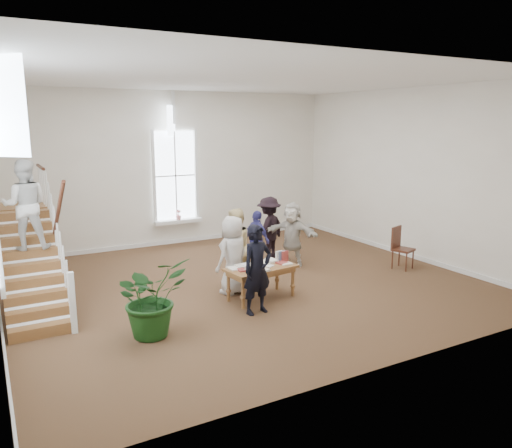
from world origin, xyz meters
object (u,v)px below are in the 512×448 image
person_yellow (235,247)px  woman_cluster_a (257,240)px  elderly_woman (233,255)px  floor_plant (151,297)px  library_table (260,270)px  police_officer (257,269)px  woman_cluster_b (269,229)px  woman_cluster_c (292,234)px  side_chair (400,245)px

person_yellow → woman_cluster_a: (1.07, 0.90, -0.14)m
elderly_woman → floor_plant: bearing=8.7°
library_table → police_officer: size_ratio=0.89×
police_officer → woman_cluster_a: police_officer is taller
woman_cluster_b → woman_cluster_c: (0.30, -0.65, -0.04)m
person_yellow → library_table: bearing=64.5°
elderly_woman → side_chair: 4.50m
elderly_woman → floor_plant: elderly_woman is taller
library_table → police_officer: police_officer is taller
library_table → side_chair: size_ratio=1.46×
elderly_woman → side_chair: (4.48, -0.34, -0.25)m
woman_cluster_b → woman_cluster_c: size_ratio=1.05×
person_yellow → side_chair: (4.18, -0.84, -0.27)m
police_officer → woman_cluster_b: 3.73m
library_table → floor_plant: size_ratio=1.12×
elderly_woman → woman_cluster_b: (1.97, 1.85, 0.01)m
woman_cluster_a → side_chair: woman_cluster_a is taller
library_table → person_yellow: 1.12m
police_officer → library_table: bearing=48.5°
woman_cluster_b → side_chair: woman_cluster_b is taller
elderly_woman → woman_cluster_b: 2.71m
elderly_woman → person_yellow: bearing=-142.8°
woman_cluster_b → floor_plant: (-4.15, -3.14, -0.17)m
person_yellow → floor_plant: bearing=8.2°
floor_plant → side_chair: size_ratio=1.30×
elderly_woman → woman_cluster_a: size_ratio=1.15×
woman_cluster_b → woman_cluster_c: woman_cluster_b is taller
library_table → woman_cluster_b: (1.63, 2.45, 0.24)m
library_table → person_yellow: (-0.04, 1.09, 0.26)m
police_officer → woman_cluster_a: 3.04m
woman_cluster_c → floor_plant: woman_cluster_c is taller
police_officer → woman_cluster_b: police_officer is taller
woman_cluster_a → woman_cluster_c: bearing=-114.3°
person_yellow → woman_cluster_b: person_yellow is taller
floor_plant → person_yellow: bearing=35.8°
woman_cluster_b → floor_plant: 5.20m
police_officer → woman_cluster_b: size_ratio=1.02×
library_table → floor_plant: 2.61m
woman_cluster_b → woman_cluster_c: bearing=89.5°
elderly_woman → floor_plant: (-2.18, -1.29, -0.15)m
person_yellow → woman_cluster_c: (1.97, 0.70, -0.06)m
side_chair → woman_cluster_c: bearing=125.9°
floor_plant → woman_cluster_a: bearing=37.2°
police_officer → woman_cluster_c: (2.37, 2.45, -0.05)m
library_table → floor_plant: bearing=-171.6°
woman_cluster_b → side_chair: bearing=113.6°
woman_cluster_a → side_chair: bearing=-131.0°
library_table → side_chair: bearing=-3.5°
library_table → woman_cluster_c: woman_cluster_c is taller
library_table → woman_cluster_a: size_ratio=1.06×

